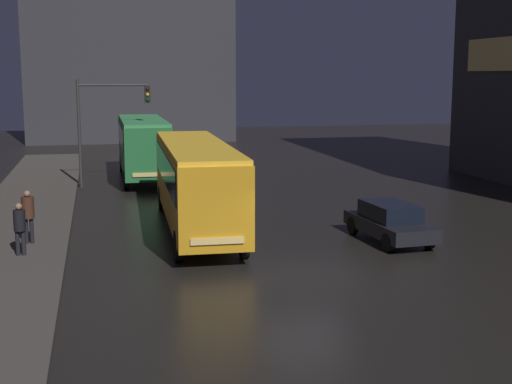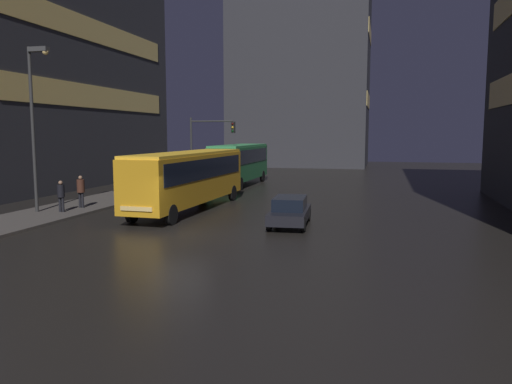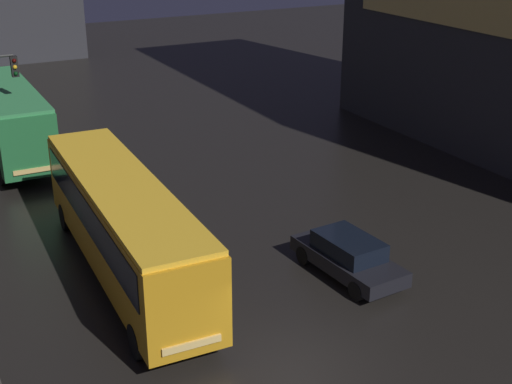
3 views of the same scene
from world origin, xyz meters
name	(u,v)px [view 1 (image 1 of 3)]	position (x,y,z in m)	size (l,w,h in m)	color
ground_plane	(305,275)	(0.00, 0.00, 0.00)	(120.00, 120.00, 0.00)	black
sidewalk_left	(22,220)	(-9.00, 10.00, 0.07)	(4.00, 48.00, 0.15)	#47423D
bus_near	(196,177)	(-2.30, 6.90, 2.06)	(2.73, 12.03, 3.34)	orange
bus_far	(143,142)	(-3.37, 20.90, 2.11)	(2.52, 10.05, 3.43)	#236B38
car_taxi	(390,221)	(4.17, 3.54, 0.72)	(2.00, 4.34, 1.39)	black
pedestrian_near	(20,224)	(-8.41, 3.68, 1.16)	(0.49, 0.49, 1.70)	black
pedestrian_mid	(28,211)	(-8.29, 5.33, 1.28)	(0.61, 0.61, 1.84)	black
traffic_light_main	(106,113)	(-5.40, 18.58, 3.89)	(3.80, 0.35, 5.65)	#2D2D2D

